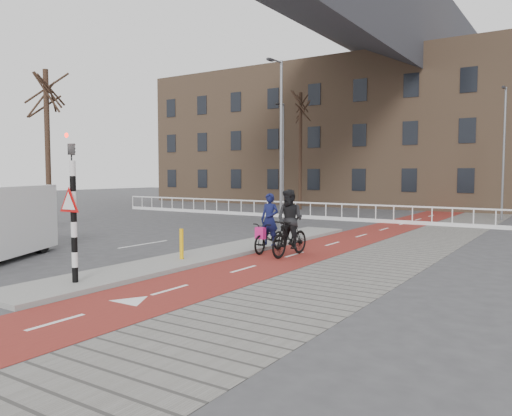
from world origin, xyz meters
The scene contains 15 objects.
ground centered at (0.00, 0.00, 0.00)m, with size 120.00×120.00×0.00m, color #38383A.
bike_lane centered at (1.50, 10.00, 0.01)m, with size 2.50×60.00×0.01m, color maroon.
sidewalk centered at (4.30, 10.00, 0.01)m, with size 3.00×60.00×0.01m, color slate.
curb_island centered at (-0.70, 4.00, 0.06)m, with size 1.80×16.00×0.12m, color gray.
traffic_signal centered at (-0.60, -2.02, 1.99)m, with size 0.80×0.80×3.68m.
bollard centered at (-0.64, 1.82, 0.58)m, with size 0.12×0.12×0.92m, color #ECB00D.
cyclist_near centered at (0.55, 4.95, 0.69)m, with size 0.76×1.97×2.02m.
cyclist_far centered at (1.53, 4.61, 0.91)m, with size 0.98×2.08×2.17m.
railing centered at (-5.00, 17.00, 0.31)m, with size 28.00×0.10×0.99m.
townhouse_row centered at (-3.00, 32.00, 7.81)m, with size 46.00×10.00×15.90m.
tree_left centered at (-13.16, 5.94, 3.94)m, with size 0.27×0.27×7.87m, color black.
tree_mid centered at (-8.19, 23.55, 4.33)m, with size 0.26×0.26×8.66m, color black.
streetlight_near centered at (-2.49, 10.92, 3.96)m, with size 0.12×0.12×7.93m, color slate.
streetlight_left centered at (-9.82, 23.85, 4.00)m, with size 0.12×0.12×7.99m, color slate.
streetlight_right centered at (5.63, 22.22, 3.78)m, with size 0.12×0.12×7.57m, color slate.
Camera 1 is at (9.38, -9.45, 2.71)m, focal length 35.00 mm.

